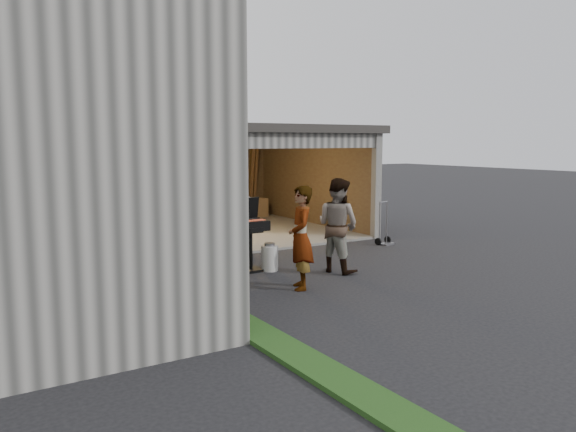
% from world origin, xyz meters
% --- Properties ---
extents(ground, '(80.00, 80.00, 0.00)m').
position_xyz_m(ground, '(0.00, 0.00, 0.00)').
color(ground, black).
rests_on(ground, ground).
extents(groundcover_strip, '(0.50, 8.00, 0.06)m').
position_xyz_m(groundcover_strip, '(-2.25, -1.00, 0.03)').
color(groundcover_strip, '#193814').
rests_on(groundcover_strip, ground).
extents(garage, '(6.80, 6.30, 2.90)m').
position_xyz_m(garage, '(0.76, 6.79, 1.87)').
color(garage, '#605E59').
rests_on(garage, ground).
extents(minivan, '(3.31, 5.46, 1.42)m').
position_xyz_m(minivan, '(-0.58, 5.60, 0.71)').
color(minivan, black).
rests_on(minivan, ground).
extents(woman, '(0.65, 0.76, 1.77)m').
position_xyz_m(woman, '(-0.50, 0.39, 0.88)').
color(woman, '#9DAFC6').
rests_on(woman, ground).
extents(man, '(0.91, 1.04, 1.81)m').
position_xyz_m(man, '(0.80, 1.08, 0.91)').
color(man, '#4A261D').
rests_on(man, ground).
extents(bbq_grill, '(0.64, 0.56, 1.41)m').
position_xyz_m(bbq_grill, '(-0.60, 2.04, 0.84)').
color(bbq_grill, black).
rests_on(bbq_grill, ground).
extents(propane_tank, '(0.38, 0.38, 0.49)m').
position_xyz_m(propane_tank, '(-0.27, 1.84, 0.25)').
color(propane_tank, silver).
rests_on(propane_tank, ground).
extents(plywood_panel, '(0.27, 0.95, 1.05)m').
position_xyz_m(plywood_panel, '(-2.35, -0.28, 0.53)').
color(plywood_panel, brown).
rests_on(plywood_panel, ground).
extents(hand_truck, '(0.46, 0.39, 1.06)m').
position_xyz_m(hand_truck, '(3.52, 2.78, 0.20)').
color(hand_truck, gray).
rests_on(hand_truck, ground).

